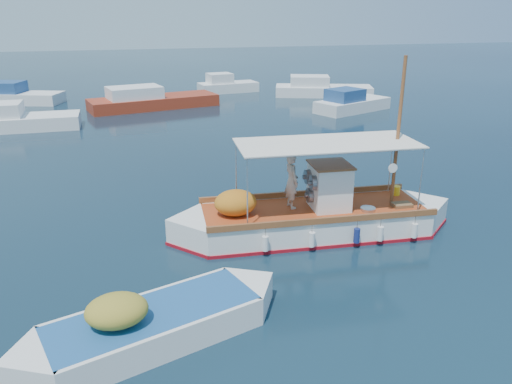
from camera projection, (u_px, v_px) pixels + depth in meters
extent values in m
plane|color=black|center=(295.00, 240.00, 15.38)|extent=(160.00, 160.00, 0.00)
cube|color=white|center=(314.00, 223.00, 15.77)|extent=(7.05, 2.75, 1.01)
cube|color=white|center=(205.00, 232.00, 15.15)|extent=(2.30, 2.30, 1.01)
cube|color=white|center=(414.00, 215.00, 16.40)|extent=(2.30, 2.30, 1.01)
cube|color=maroon|center=(313.00, 232.00, 15.88)|extent=(7.15, 2.83, 0.17)
cube|color=#A33E19|center=(314.00, 209.00, 15.60)|extent=(7.04, 2.57, 0.06)
cube|color=brown|center=(304.00, 193.00, 16.64)|extent=(7.00, 0.55, 0.18)
cube|color=brown|center=(326.00, 220.00, 14.50)|extent=(7.00, 0.55, 0.18)
cube|color=white|center=(329.00, 187.00, 15.44)|extent=(1.18, 1.27, 1.38)
cube|color=brown|center=(331.00, 165.00, 15.19)|extent=(1.28, 1.37, 0.06)
cylinder|color=slate|center=(314.00, 183.00, 14.97)|extent=(0.23, 0.47, 0.46)
cylinder|color=slate|center=(308.00, 177.00, 15.51)|extent=(0.23, 0.47, 0.46)
cylinder|color=slate|center=(311.00, 195.00, 15.41)|extent=(0.23, 0.47, 0.46)
cylinder|color=brown|center=(398.00, 133.00, 15.27)|extent=(0.12, 0.12, 4.61)
cylinder|color=brown|center=(375.00, 146.00, 15.26)|extent=(1.66, 0.18, 0.07)
cylinder|color=silver|center=(236.00, 172.00, 15.76)|extent=(0.04, 0.04, 2.07)
cylinder|color=silver|center=(247.00, 194.00, 13.89)|extent=(0.04, 0.04, 2.07)
cylinder|color=silver|center=(391.00, 162.00, 16.71)|extent=(0.04, 0.04, 2.07)
cylinder|color=silver|center=(421.00, 182.00, 14.84)|extent=(0.04, 0.04, 2.07)
cube|color=silver|center=(327.00, 143.00, 14.93)|extent=(5.57, 2.56, 0.04)
ellipsoid|color=#C0701C|center=(236.00, 203.00, 15.01)|extent=(1.36, 1.18, 0.77)
cube|color=yellow|center=(345.00, 195.00, 16.22)|extent=(0.24, 0.18, 0.37)
cylinder|color=yellow|center=(396.00, 191.00, 16.69)|extent=(0.29, 0.29, 0.31)
cube|color=brown|center=(402.00, 205.00, 15.74)|extent=(0.63, 0.45, 0.11)
cylinder|color=#B2B2B2|center=(368.00, 209.00, 15.40)|extent=(0.49, 0.49, 0.11)
cylinder|color=white|center=(393.00, 168.00, 14.55)|extent=(0.28, 0.05, 0.28)
cylinder|color=white|center=(265.00, 243.00, 14.22)|extent=(0.20, 0.20, 0.44)
cylinder|color=navy|center=(357.00, 235.00, 14.72)|extent=(0.20, 0.20, 0.44)
cylinder|color=white|center=(414.00, 230.00, 15.05)|extent=(0.20, 0.20, 0.44)
imported|color=#C0B09F|center=(292.00, 181.00, 15.40)|extent=(0.47, 0.67, 1.73)
cube|color=white|center=(155.00, 329.00, 10.70)|extent=(4.76, 3.05, 0.87)
cube|color=white|center=(47.00, 368.00, 9.56)|extent=(1.64, 1.64, 0.87)
cube|color=white|center=(243.00, 298.00, 11.85)|extent=(1.64, 1.64, 0.87)
cube|color=#1E508A|center=(154.00, 313.00, 10.56)|extent=(4.69, 2.87, 0.05)
ellipsoid|color=#A18D2D|center=(117.00, 311.00, 10.04)|extent=(1.54, 1.39, 0.64)
cube|color=silver|center=(18.00, 124.00, 29.34)|extent=(7.00, 2.49, 1.00)
cube|color=maroon|center=(154.00, 104.00, 35.79)|extent=(9.42, 4.79, 1.00)
cube|color=silver|center=(134.00, 92.00, 34.88)|extent=(4.06, 3.14, 0.80)
cube|color=silver|center=(352.00, 107.00, 34.69)|extent=(6.01, 4.27, 1.00)
cube|color=navy|center=(345.00, 95.00, 33.89)|extent=(2.80, 2.61, 0.80)
cube|color=silver|center=(323.00, 92.00, 40.72)|extent=(8.14, 4.91, 1.00)
cube|color=silver|center=(310.00, 81.00, 40.48)|extent=(3.63, 3.07, 0.80)
cube|color=silver|center=(20.00, 99.00, 37.50)|extent=(6.67, 4.23, 1.00)
cube|color=navy|center=(6.00, 87.00, 37.26)|extent=(3.01, 2.67, 0.80)
cube|color=silver|center=(228.00, 88.00, 42.61)|extent=(5.17, 2.69, 1.00)
cube|color=silver|center=(220.00, 78.00, 42.02)|extent=(2.20, 1.97, 0.80)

